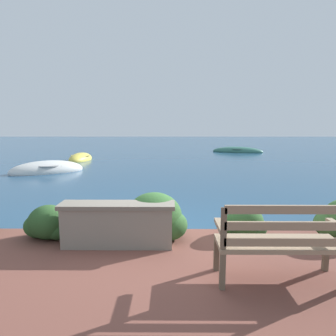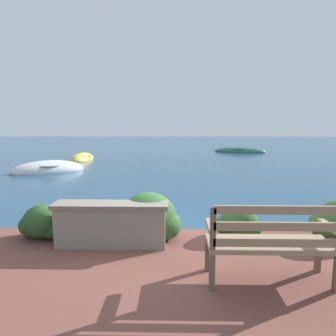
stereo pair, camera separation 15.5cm
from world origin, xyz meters
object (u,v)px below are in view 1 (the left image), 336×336
object	(u,v)px
park_bench	(280,240)
rowboat_far	(237,151)
rowboat_mid	(80,159)
rowboat_nearest	(47,171)

from	to	relation	value
park_bench	rowboat_far	bearing A→B (deg)	82.50
park_bench	rowboat_mid	xyz separation A→B (m)	(-6.04, 12.82, -0.64)
park_bench	rowboat_nearest	size ratio (longest dim) A/B	0.45
rowboat_mid	park_bench	bearing A→B (deg)	-150.67
park_bench	rowboat_far	world-z (taller)	park_bench
park_bench	rowboat_far	xyz separation A→B (m)	(3.44, 17.45, -0.65)
park_bench	rowboat_mid	world-z (taller)	park_bench
rowboat_nearest	rowboat_mid	bearing A→B (deg)	55.26
rowboat_nearest	rowboat_mid	distance (m)	3.97
rowboat_nearest	rowboat_far	distance (m)	12.93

